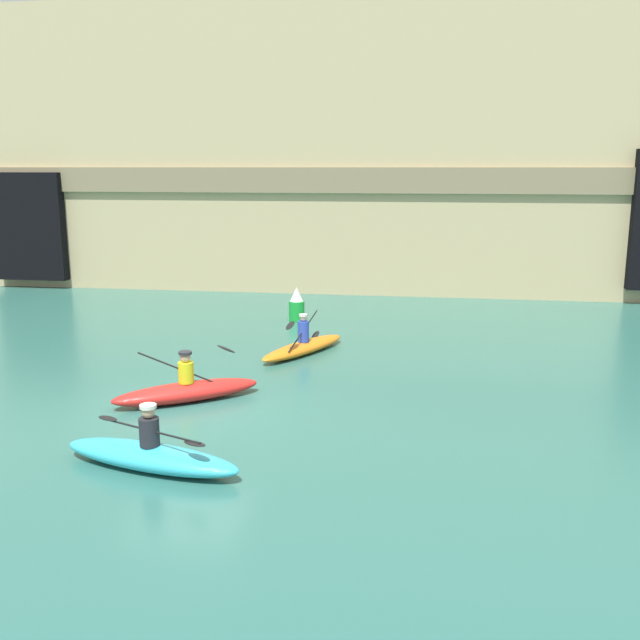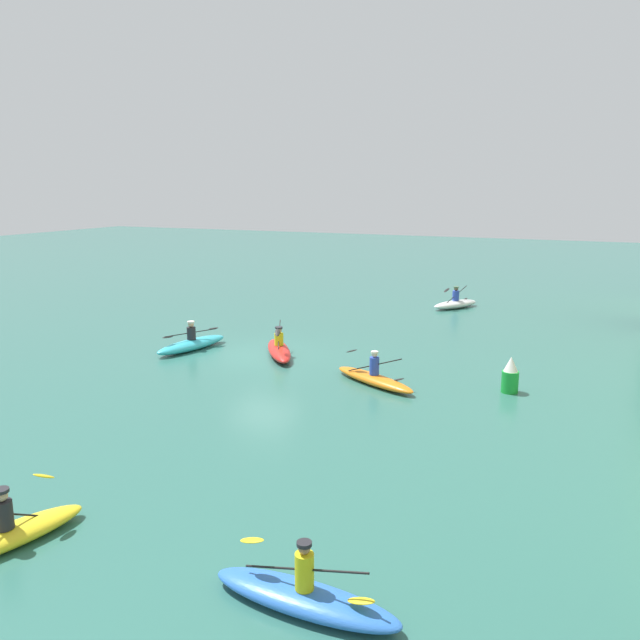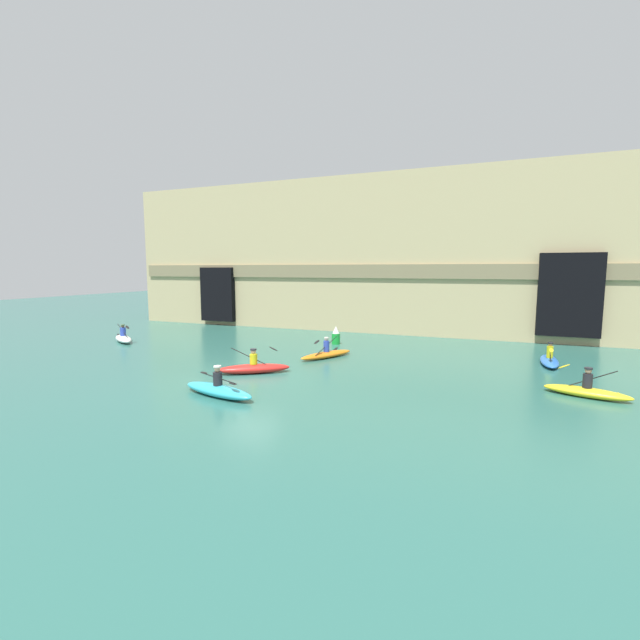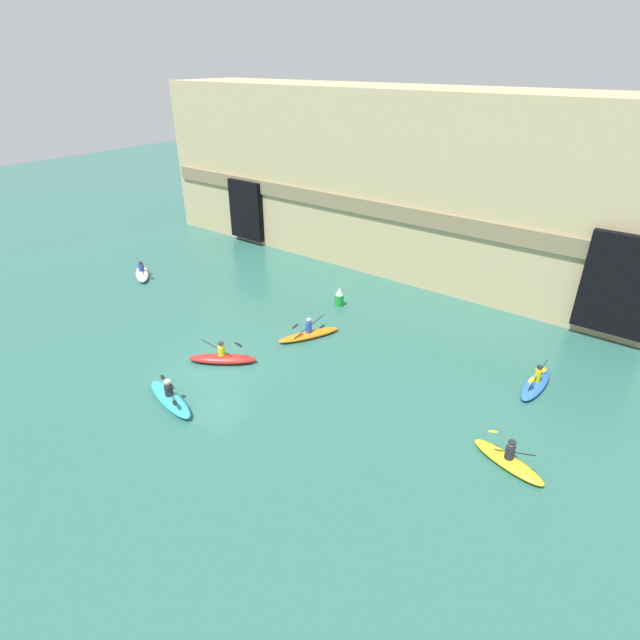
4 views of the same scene
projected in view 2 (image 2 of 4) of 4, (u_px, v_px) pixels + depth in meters
The scene contains 8 objects.
ground_plane at pixel (263, 355), 23.71m from camera, with size 120.00×120.00×0.00m, color #2D665B.
kayak_blue at pixel (305, 596), 9.43m from camera, with size 0.87×3.12×1.12m.
kayak_red at pixel (279, 350), 23.55m from camera, with size 3.13×2.49×1.24m.
kayak_cyan at pixel (192, 344), 24.43m from camera, with size 3.48×1.53×1.15m.
kayak_white at pixel (455, 303), 32.82m from camera, with size 2.89×2.28×1.16m.
kayak_orange at pixel (374, 378), 20.17m from camera, with size 2.21×3.36×1.11m.
kayak_yellow at pixel (6, 535), 11.06m from camera, with size 2.96×1.52×1.18m.
marker_buoy at pixel (510, 376), 19.32m from camera, with size 0.52×0.52×1.15m.
Camera 2 is at (20.05, 11.28, 6.28)m, focal length 35.00 mm.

